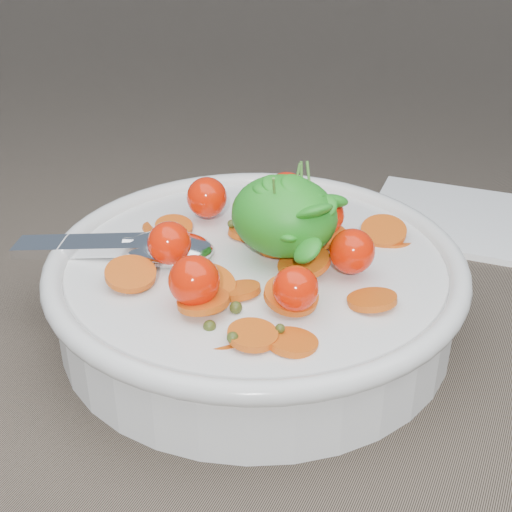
% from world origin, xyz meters
% --- Properties ---
extents(ground, '(6.00, 6.00, 0.00)m').
position_xyz_m(ground, '(0.00, 0.00, 0.00)').
color(ground, brown).
rests_on(ground, ground).
extents(bowl, '(0.32, 0.29, 0.12)m').
position_xyz_m(bowl, '(-0.02, -0.02, 0.03)').
color(bowl, white).
rests_on(bowl, ground).
extents(napkin, '(0.17, 0.15, 0.01)m').
position_xyz_m(napkin, '(0.09, 0.22, 0.00)').
color(napkin, white).
rests_on(napkin, ground).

